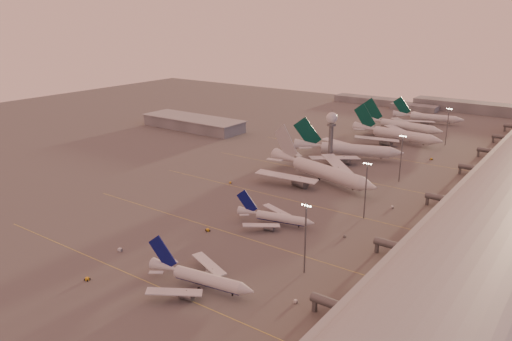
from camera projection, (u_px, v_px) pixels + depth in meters
The scene contains 26 objects.
ground at pixel (179, 230), 199.50m from camera, with size 700.00×700.00×0.00m, color #524F4F.
taxiway_markings at pixel (313, 205), 226.25m from camera, with size 180.00×185.25×0.02m.
hangar at pixel (193, 123), 373.28m from camera, with size 82.00×27.00×8.50m.
radar_tower at pixel (331, 127), 283.38m from camera, with size 6.40×6.40×31.10m.
mast_a at pixel (305, 235), 163.16m from camera, with size 3.60×0.56×25.00m.
mast_b at pixel (366, 187), 207.45m from camera, with size 3.60×0.56×25.00m.
mast_c at pixel (401, 156), 252.84m from camera, with size 3.60×0.56×25.00m.
mast_d at pixel (447, 125), 323.70m from camera, with size 3.60×0.56×25.00m.
distant_horizon at pixel (434, 105), 448.84m from camera, with size 165.00×37.50×9.00m.
narrowbody_near at pixel (201, 280), 156.73m from camera, with size 38.46×30.49×15.09m.
narrowbody_mid at pixel (275, 218), 204.19m from camera, with size 33.60×26.53×13.30m.
widebody_white at pixel (321, 174), 255.61m from camera, with size 70.25×55.53×25.34m.
greentail_a at pixel (348, 152), 296.44m from camera, with size 63.03×50.07×23.79m.
greentail_b at pixel (396, 136), 333.54m from camera, with size 64.67×52.00×23.51m.
greentail_c at pixel (401, 128), 359.54m from camera, with size 62.97×50.58×22.92m.
greentail_d at pixel (428, 119), 391.08m from camera, with size 54.04×43.29×19.76m.
gsv_truck_a at pixel (121, 248), 181.45m from camera, with size 6.54×4.40×2.49m.
gsv_tug_near at pixel (87, 279), 162.05m from camera, with size 2.56×3.66×0.96m.
gsv_catering_a at pixel (296, 298), 148.97m from camera, with size 4.92×2.82×3.81m.
gsv_tug_mid at pixel (208, 230), 198.45m from camera, with size 4.22×3.63×1.03m.
gsv_truck_b at pixel (346, 235), 192.86m from camera, with size 5.14×3.07×1.96m.
gsv_truck_c at pixel (231, 182), 253.83m from camera, with size 4.96×3.49×1.89m.
gsv_catering_b at pixel (393, 204), 221.34m from camera, with size 5.39×3.37×4.10m.
gsv_tug_far at pixel (335, 181), 256.48m from camera, with size 3.85×4.24×1.04m.
gsv_truck_d at pixel (286, 151), 309.16m from camera, with size 2.53×5.61×2.19m.
gsv_tug_hangar at pixel (431, 159), 294.84m from camera, with size 3.62×2.63×0.93m.
Camera 1 is at (131.67, -130.67, 83.21)m, focal length 35.00 mm.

